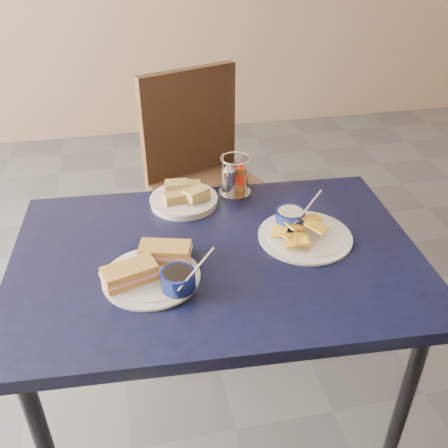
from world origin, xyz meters
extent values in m
plane|color=#4C4C51|center=(0.00, 0.00, 0.00)|extent=(6.00, 6.00, 0.00)
cube|color=black|center=(-0.05, -0.24, 0.73)|extent=(1.22, 0.85, 0.04)
cylinder|color=black|center=(0.46, -0.55, 0.35)|extent=(0.04, 0.04, 0.71)
cylinder|color=black|center=(-0.56, 0.07, 0.35)|extent=(0.04, 0.04, 0.71)
cylinder|color=black|center=(0.46, 0.07, 0.35)|extent=(0.04, 0.04, 0.71)
cube|color=black|center=(0.09, 0.57, 0.48)|extent=(0.59, 0.58, 0.04)
cylinder|color=black|center=(-0.10, 0.39, 0.23)|extent=(0.04, 0.04, 0.46)
cylinder|color=black|center=(0.28, 0.39, 0.23)|extent=(0.04, 0.04, 0.46)
cylinder|color=black|center=(-0.10, 0.75, 0.23)|extent=(0.04, 0.04, 0.46)
cylinder|color=black|center=(0.28, 0.75, 0.23)|extent=(0.04, 0.04, 0.46)
cube|color=black|center=(0.09, 0.77, 0.75)|extent=(0.46, 0.20, 0.49)
cylinder|color=white|center=(-0.24, -0.32, 0.75)|extent=(0.26, 0.26, 0.01)
cylinder|color=white|center=(-0.24, -0.32, 0.76)|extent=(0.22, 0.22, 0.00)
cube|color=#CC9549|center=(-0.30, -0.33, 0.78)|extent=(0.15, 0.11, 0.04)
cube|color=#E7998D|center=(-0.30, -0.33, 0.78)|extent=(0.16, 0.11, 0.01)
cube|color=#CC9549|center=(-0.20, -0.25, 0.78)|extent=(0.15, 0.11, 0.04)
cube|color=#E7998D|center=(-0.20, -0.25, 0.78)|extent=(0.16, 0.11, 0.01)
cylinder|color=#0B113D|center=(-0.18, -0.38, 0.79)|extent=(0.09, 0.09, 0.05)
cylinder|color=black|center=(-0.18, -0.38, 0.80)|extent=(0.08, 0.08, 0.01)
cylinder|color=silver|center=(-0.13, -0.40, 0.83)|extent=(0.11, 0.07, 0.08)
cylinder|color=white|center=(0.23, -0.22, 0.75)|extent=(0.28, 0.28, 0.01)
cylinder|color=white|center=(0.23, -0.22, 0.76)|extent=(0.23, 0.23, 0.00)
cube|color=yellow|center=(0.16, -0.19, 0.76)|extent=(0.07, 0.08, 0.03)
cube|color=yellow|center=(0.18, -0.25, 0.77)|extent=(0.08, 0.06, 0.02)
cube|color=yellow|center=(0.18, -0.28, 0.77)|extent=(0.07, 0.06, 0.03)
cube|color=yellow|center=(0.20, -0.27, 0.78)|extent=(0.06, 0.08, 0.02)
cube|color=yellow|center=(0.19, -0.20, 0.78)|extent=(0.06, 0.07, 0.02)
cube|color=yellow|center=(0.25, -0.18, 0.79)|extent=(0.07, 0.05, 0.03)
cube|color=yellow|center=(0.25, -0.24, 0.79)|extent=(0.08, 0.08, 0.02)
cylinder|color=#0B113D|center=(0.20, -0.16, 0.79)|extent=(0.09, 0.09, 0.05)
cylinder|color=beige|center=(0.20, -0.16, 0.80)|extent=(0.08, 0.08, 0.01)
cylinder|color=silver|center=(0.24, -0.18, 0.83)|extent=(0.11, 0.07, 0.08)
cylinder|color=white|center=(-0.10, 0.05, 0.76)|extent=(0.22, 0.22, 0.02)
cylinder|color=white|center=(-0.10, 0.05, 0.77)|extent=(0.18, 0.18, 0.00)
cube|color=tan|center=(-0.13, 0.03, 0.79)|extent=(0.08, 0.06, 0.03)
cube|color=tan|center=(-0.08, 0.08, 0.79)|extent=(0.09, 0.07, 0.03)
cube|color=tan|center=(-0.06, 0.02, 0.80)|extent=(0.09, 0.08, 0.03)
cube|color=tan|center=(-0.12, 0.07, 0.81)|extent=(0.08, 0.06, 0.03)
cylinder|color=silver|center=(0.08, 0.09, 0.75)|extent=(0.11, 0.11, 0.01)
cylinder|color=silver|center=(0.11, 0.12, 0.82)|extent=(0.01, 0.01, 0.13)
cylinder|color=silver|center=(0.05, 0.12, 0.82)|extent=(0.01, 0.01, 0.13)
cylinder|color=silver|center=(0.05, 0.05, 0.82)|extent=(0.01, 0.01, 0.13)
cylinder|color=silver|center=(0.11, 0.05, 0.82)|extent=(0.01, 0.01, 0.13)
torus|color=silver|center=(0.08, 0.09, 0.88)|extent=(0.10, 0.10, 0.00)
cylinder|color=silver|center=(0.06, 0.09, 0.80)|extent=(0.05, 0.05, 0.08)
cone|color=silver|center=(0.06, 0.09, 0.85)|extent=(0.04, 0.04, 0.02)
cylinder|color=brown|center=(0.10, 0.09, 0.80)|extent=(0.03, 0.03, 0.08)
cylinder|color=red|center=(0.10, 0.09, 0.80)|extent=(0.03, 0.03, 0.03)
cylinder|color=red|center=(0.10, 0.09, 0.85)|extent=(0.02, 0.02, 0.02)
camera|label=1|loc=(-0.27, -1.37, 1.61)|focal=40.00mm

